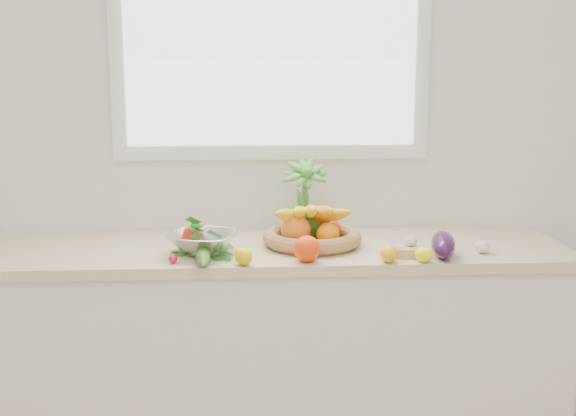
{
  "coord_description": "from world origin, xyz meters",
  "views": [
    {
      "loc": [
        -0.11,
        -0.76,
        1.58
      ],
      "look_at": [
        0.05,
        1.93,
        1.05
      ],
      "focal_mm": 45.0,
      "sensor_mm": 36.0,
      "label": 1
    }
  ],
  "objects": [
    {
      "name": "garlic_b",
      "position": [
        0.52,
        1.9,
        0.92
      ],
      "size": [
        0.06,
        0.06,
        0.04
      ],
      "primitive_type": "ellipsoid",
      "rotation": [
        0.0,
        0.0,
        0.13
      ],
      "color": "silver",
      "rests_on": "countertop"
    },
    {
      "name": "garlic_a",
      "position": [
        0.18,
        1.88,
        0.92
      ],
      "size": [
        0.06,
        0.06,
        0.04
      ],
      "primitive_type": "ellipsoid",
      "rotation": [
        0.0,
        0.0,
        -0.17
      ],
      "color": "white",
      "rests_on": "countertop"
    },
    {
      "name": "back_wall",
      "position": [
        0.0,
        2.25,
        1.35
      ],
      "size": [
        4.5,
        0.02,
        2.7
      ],
      "primitive_type": "cube",
      "color": "white",
      "rests_on": "ground"
    },
    {
      "name": "window_pane",
      "position": [
        0.0,
        2.21,
        1.75
      ],
      "size": [
        1.18,
        0.01,
        0.98
      ],
      "primitive_type": "cube",
      "color": "white",
      "rests_on": "window_frame"
    },
    {
      "name": "counter_cabinet",
      "position": [
        0.0,
        1.95,
        0.43
      ],
      "size": [
        2.2,
        0.58,
        0.86
      ],
      "primitive_type": "cube",
      "color": "silver",
      "rests_on": "ground"
    },
    {
      "name": "countertop",
      "position": [
        0.0,
        1.95,
        0.88
      ],
      "size": [
        2.24,
        0.62,
        0.04
      ],
      "primitive_type": "cube",
      "color": "beige",
      "rests_on": "counter_cabinet"
    },
    {
      "name": "fruit_basket",
      "position": [
        0.14,
        1.94,
        0.95
      ],
      "size": [
        0.4,
        0.4,
        0.19
      ],
      "color": "tan",
      "rests_on": "countertop"
    },
    {
      "name": "ginger",
      "position": [
        0.47,
        1.74,
        0.92
      ],
      "size": [
        0.11,
        0.05,
        0.03
      ],
      "primitive_type": "cube",
      "rotation": [
        0.0,
        0.0,
        -0.09
      ],
      "color": "tan",
      "rests_on": "countertop"
    },
    {
      "name": "lemon_b",
      "position": [
        0.39,
        1.68,
        0.93
      ],
      "size": [
        0.07,
        0.08,
        0.06
      ],
      "primitive_type": "ellipsoid",
      "rotation": [
        0.0,
        0.0,
        -0.15
      ],
      "color": "#F9B30D",
      "rests_on": "countertop"
    },
    {
      "name": "window_frame",
      "position": [
        0.0,
        2.23,
        1.75
      ],
      "size": [
        1.3,
        0.03,
        1.1
      ],
      "primitive_type": "cube",
      "color": "white",
      "rests_on": "back_wall"
    },
    {
      "name": "radish",
      "position": [
        -0.37,
        1.71,
        0.92
      ],
      "size": [
        0.04,
        0.04,
        0.03
      ],
      "primitive_type": "sphere",
      "rotation": [
        0.0,
        0.0,
        0.36
      ],
      "color": "red",
      "rests_on": "countertop"
    },
    {
      "name": "colander_with_spinach",
      "position": [
        -0.27,
        1.83,
        0.96
      ],
      "size": [
        0.32,
        0.32,
        0.13
      ],
      "color": "white",
      "rests_on": "countertop"
    },
    {
      "name": "lemon_c",
      "position": [
        0.51,
        1.67,
        0.93
      ],
      "size": [
        0.09,
        0.09,
        0.05
      ],
      "primitive_type": "ellipsoid",
      "rotation": [
        0.0,
        0.0,
        0.68
      ],
      "color": "#FFF20D",
      "rests_on": "countertop"
    },
    {
      "name": "apple",
      "position": [
        -0.31,
        1.92,
        0.94
      ],
      "size": [
        0.11,
        0.11,
        0.09
      ],
      "primitive_type": "sphere",
      "rotation": [
        0.0,
        0.0,
        0.23
      ],
      "color": "red",
      "rests_on": "countertop"
    },
    {
      "name": "lemon_a",
      "position": [
        -0.12,
        1.67,
        0.93
      ],
      "size": [
        0.07,
        0.09,
        0.06
      ],
      "primitive_type": "ellipsoid",
      "rotation": [
        0.0,
        0.0,
        0.12
      ],
      "color": "yellow",
      "rests_on": "countertop"
    },
    {
      "name": "garlic_c",
      "position": [
        0.76,
        1.78,
        0.92
      ],
      "size": [
        0.07,
        0.07,
        0.05
      ],
      "primitive_type": "ellipsoid",
      "rotation": [
        0.0,
        0.0,
        -0.23
      ],
      "color": "beige",
      "rests_on": "countertop"
    },
    {
      "name": "orange_loose",
      "position": [
        0.1,
        1.7,
        0.95
      ],
      "size": [
        0.11,
        0.11,
        0.09
      ],
      "primitive_type": "sphere",
      "rotation": [
        0.0,
        0.0,
        -0.22
      ],
      "color": "#FF4008",
      "rests_on": "countertop"
    },
    {
      "name": "cucumber",
      "position": [
        -0.26,
        1.71,
        0.93
      ],
      "size": [
        0.07,
        0.28,
        0.05
      ],
      "primitive_type": "ellipsoid",
      "rotation": [
        0.0,
        0.0,
        0.06
      ],
      "color": "#2E591A",
      "rests_on": "countertop"
    },
    {
      "name": "eggplant",
      "position": [
        0.6,
        1.74,
        0.95
      ],
      "size": [
        0.13,
        0.24,
        0.09
      ],
      "primitive_type": "ellipsoid",
      "rotation": [
        0.0,
        0.0,
        -0.2
      ],
      "color": "#2F103D",
      "rests_on": "countertop"
    },
    {
      "name": "potted_herb",
      "position": [
        0.12,
        2.03,
        1.06
      ],
      "size": [
        0.19,
        0.19,
        0.33
      ],
      "primitive_type": "imported",
      "rotation": [
        0.0,
        0.0,
        0.01
      ],
      "color": "#458A32",
      "rests_on": "countertop"
    }
  ]
}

